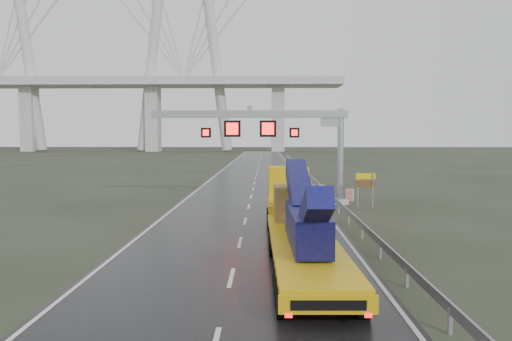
{
  "coord_description": "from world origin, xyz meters",
  "views": [
    {
      "loc": [
        1.27,
        -19.85,
        5.22
      ],
      "look_at": [
        0.69,
        8.52,
        3.2
      ],
      "focal_mm": 35.0,
      "sensor_mm": 36.0,
      "label": 1
    }
  ],
  "objects_px": {
    "sign_gantry": "(277,130)",
    "striped_barrier": "(350,195)",
    "exit_sign_pair": "(365,183)",
    "heavy_haul_truck": "(297,214)"
  },
  "relations": [
    {
      "from": "exit_sign_pair",
      "to": "striped_barrier",
      "type": "height_order",
      "value": "exit_sign_pair"
    },
    {
      "from": "exit_sign_pair",
      "to": "striped_barrier",
      "type": "bearing_deg",
      "value": 86.62
    },
    {
      "from": "sign_gantry",
      "to": "heavy_haul_truck",
      "type": "relative_size",
      "value": 0.86
    },
    {
      "from": "striped_barrier",
      "to": "exit_sign_pair",
      "type": "bearing_deg",
      "value": -60.61
    },
    {
      "from": "sign_gantry",
      "to": "heavy_haul_truck",
      "type": "distance_m",
      "value": 15.43
    },
    {
      "from": "sign_gantry",
      "to": "exit_sign_pair",
      "type": "distance_m",
      "value": 7.68
    },
    {
      "from": "sign_gantry",
      "to": "striped_barrier",
      "type": "xyz_separation_m",
      "value": [
        5.77,
        1.41,
        -5.12
      ]
    },
    {
      "from": "exit_sign_pair",
      "to": "striped_barrier",
      "type": "xyz_separation_m",
      "value": [
        -0.5,
        3.65,
        -1.3
      ]
    },
    {
      "from": "exit_sign_pair",
      "to": "striped_barrier",
      "type": "relative_size",
      "value": 2.61
    },
    {
      "from": "heavy_haul_truck",
      "to": "striped_barrier",
      "type": "relative_size",
      "value": 17.82
    }
  ]
}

